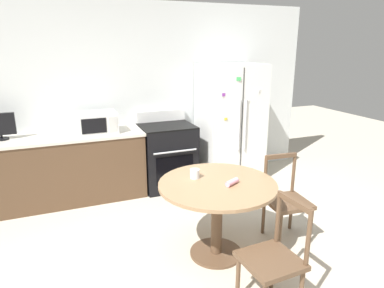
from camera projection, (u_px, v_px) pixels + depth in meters
ground_plane at (227, 283)px, 3.01m from camera, size 14.00×14.00×0.00m
back_wall at (145, 95)px, 5.00m from camera, size 5.20×0.10×2.60m
kitchen_counter at (66, 168)px, 4.49m from camera, size 2.03×0.64×0.90m
refrigerator at (230, 123)px, 5.18m from camera, size 0.90×0.72×1.75m
oven_range at (167, 155)px, 4.96m from camera, size 0.74×0.68×1.08m
microwave at (96, 123)px, 4.46m from camera, size 0.52×0.38×0.27m
countertop_tv at (0, 126)px, 4.12m from camera, size 0.35×0.16×0.33m
dining_table at (217, 199)px, 3.26m from camera, size 1.12×1.12×0.77m
dining_chair_right at (286, 201)px, 3.60m from camera, size 0.46×0.46×0.90m
dining_chair_near at (274, 259)px, 2.62m from camera, size 0.44×0.44×0.90m
candle_glass at (195, 174)px, 3.32m from camera, size 0.09×0.09×0.09m
folded_napkin at (232, 182)px, 3.16m from camera, size 0.16×0.12×0.05m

